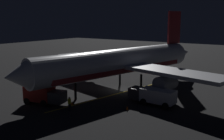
# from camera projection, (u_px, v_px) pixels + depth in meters

# --- Properties ---
(ground_plane) EXTENTS (180.00, 180.00, 0.20)m
(ground_plane) POSITION_uv_depth(u_px,v_px,m) (119.00, 90.00, 44.42)
(ground_plane) COLOR black
(apron_guide_stripe) EXTENTS (4.29, 21.32, 0.01)m
(apron_guide_stripe) POSITION_uv_depth(u_px,v_px,m) (109.00, 96.00, 40.68)
(apron_guide_stripe) COLOR gold
(apron_guide_stripe) RESTS_ON ground_plane
(airliner) EXTENTS (34.41, 38.04, 12.66)m
(airliner) POSITION_uv_depth(u_px,v_px,m) (122.00, 62.00, 44.01)
(airliner) COLOR silver
(airliner) RESTS_ON ground_plane
(baggage_truck) EXTENTS (5.92, 3.42, 2.44)m
(baggage_truck) POSITION_uv_depth(u_px,v_px,m) (43.00, 95.00, 36.57)
(baggage_truck) COLOR maroon
(baggage_truck) RESTS_ON ground_plane
(catering_truck) EXTENTS (6.33, 2.36, 2.16)m
(catering_truck) POSITION_uv_depth(u_px,v_px,m) (153.00, 96.00, 36.40)
(catering_truck) COLOR silver
(catering_truck) RESTS_ON ground_plane
(ground_crew_worker) EXTENTS (0.40, 0.40, 1.74)m
(ground_crew_worker) POSITION_uv_depth(u_px,v_px,m) (69.00, 104.00, 34.01)
(ground_crew_worker) COLOR black
(ground_crew_worker) RESTS_ON ground_plane
(traffic_cone_near_left) EXTENTS (0.50, 0.50, 0.55)m
(traffic_cone_near_left) POSITION_uv_depth(u_px,v_px,m) (127.00, 108.00, 34.29)
(traffic_cone_near_left) COLOR #EA590F
(traffic_cone_near_left) RESTS_ON ground_plane
(traffic_cone_near_right) EXTENTS (0.50, 0.50, 0.55)m
(traffic_cone_near_right) POSITION_uv_depth(u_px,v_px,m) (72.00, 103.00, 36.43)
(traffic_cone_near_right) COLOR #EA590F
(traffic_cone_near_right) RESTS_ON ground_plane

